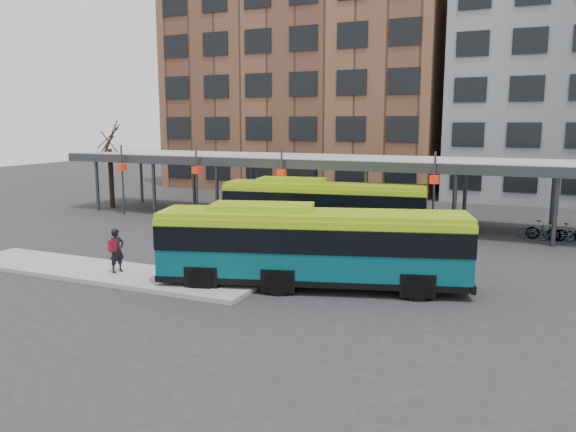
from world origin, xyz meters
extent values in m
plane|color=#28282B|center=(0.00, 0.00, 0.00)|extent=(120.00, 120.00, 0.00)
cube|color=gray|center=(-5.50, -3.00, 0.09)|extent=(14.00, 3.00, 0.18)
cube|color=#999B9E|center=(0.00, 13.00, 4.00)|extent=(40.00, 6.00, 0.35)
cube|color=#383A3D|center=(0.00, 10.00, 3.85)|extent=(40.00, 0.15, 0.55)
cylinder|color=#383A3D|center=(-18.00, 10.50, 1.90)|extent=(0.24, 0.24, 3.80)
cylinder|color=#383A3D|center=(-18.00, 15.50, 1.90)|extent=(0.24, 0.24, 3.80)
cylinder|color=#383A3D|center=(-13.00, 10.50, 1.90)|extent=(0.24, 0.24, 3.80)
cylinder|color=#383A3D|center=(-13.00, 15.50, 1.90)|extent=(0.24, 0.24, 3.80)
cylinder|color=#383A3D|center=(-8.00, 10.50, 1.90)|extent=(0.24, 0.24, 3.80)
cylinder|color=#383A3D|center=(-8.00, 15.50, 1.90)|extent=(0.24, 0.24, 3.80)
cylinder|color=#383A3D|center=(-3.00, 10.50, 1.90)|extent=(0.24, 0.24, 3.80)
cylinder|color=#383A3D|center=(-3.00, 15.50, 1.90)|extent=(0.24, 0.24, 3.80)
cylinder|color=#383A3D|center=(2.00, 10.50, 1.90)|extent=(0.24, 0.24, 3.80)
cylinder|color=#383A3D|center=(2.00, 15.50, 1.90)|extent=(0.24, 0.24, 3.80)
cylinder|color=#383A3D|center=(7.00, 10.50, 1.90)|extent=(0.24, 0.24, 3.80)
cylinder|color=#383A3D|center=(7.00, 15.50, 1.90)|extent=(0.24, 0.24, 3.80)
cylinder|color=#383A3D|center=(12.00, 10.50, 1.90)|extent=(0.24, 0.24, 3.80)
cylinder|color=#383A3D|center=(12.00, 15.50, 1.90)|extent=(0.24, 0.24, 3.80)
cylinder|color=#383A3D|center=(-15.00, 9.70, 2.40)|extent=(0.12, 0.12, 4.80)
cube|color=red|center=(-15.00, 9.70, 3.30)|extent=(0.45, 0.45, 0.45)
cylinder|color=#383A3D|center=(-9.00, 9.70, 2.40)|extent=(0.12, 0.12, 4.80)
cube|color=red|center=(-9.00, 9.70, 3.30)|extent=(0.45, 0.45, 0.45)
cylinder|color=#383A3D|center=(-3.00, 9.70, 2.40)|extent=(0.12, 0.12, 4.80)
cube|color=red|center=(-3.00, 9.70, 3.30)|extent=(0.45, 0.45, 0.45)
cylinder|color=#383A3D|center=(6.00, 9.70, 2.40)|extent=(0.12, 0.12, 4.80)
cube|color=red|center=(6.00, 9.70, 3.30)|extent=(0.45, 0.45, 0.45)
cylinder|color=black|center=(-18.00, 12.00, 2.20)|extent=(0.36, 0.36, 4.40)
cylinder|color=black|center=(-17.90, 12.00, 4.80)|extent=(0.08, 1.63, 1.59)
cylinder|color=black|center=(-18.00, 12.10, 4.80)|extent=(1.63, 0.13, 1.59)
cylinder|color=black|center=(-18.10, 11.99, 4.80)|extent=(0.15, 1.63, 1.59)
cylinder|color=black|center=(-18.00, 11.90, 4.80)|extent=(1.63, 0.10, 1.59)
cube|color=brown|center=(-10.00, 32.00, 11.00)|extent=(26.00, 14.00, 22.00)
cube|color=#084B58|center=(3.25, -1.28, 1.56)|extent=(11.89, 5.63, 2.43)
cube|color=black|center=(3.25, -1.28, 2.04)|extent=(11.96, 5.70, 0.92)
cube|color=#91BC13|center=(3.25, -1.28, 2.87)|extent=(11.87, 5.53, 0.19)
cube|color=#91BC13|center=(1.38, -1.83, 3.07)|extent=(4.23, 2.78, 0.34)
cube|color=black|center=(3.25, -1.28, 0.46)|extent=(11.97, 5.70, 0.23)
cylinder|color=black|center=(7.32, -1.33, 0.49)|extent=(1.02, 0.55, 0.97)
cylinder|color=black|center=(6.65, 0.95, 0.49)|extent=(1.02, 0.55, 0.97)
cylinder|color=black|center=(2.46, -2.75, 0.49)|extent=(1.02, 0.55, 0.97)
cylinder|color=black|center=(1.79, -0.47, 0.49)|extent=(1.02, 0.55, 0.97)
cylinder|color=black|center=(-0.34, -3.57, 0.49)|extent=(1.02, 0.55, 0.97)
cylinder|color=black|center=(-1.01, -1.30, 0.49)|extent=(1.02, 0.55, 0.97)
cube|color=#084B58|center=(-0.03, 8.97, 1.52)|extent=(11.64, 3.96, 2.38)
cube|color=black|center=(-0.03, 8.97, 2.00)|extent=(11.69, 4.03, 0.90)
cube|color=#91BC13|center=(-0.03, 8.97, 2.81)|extent=(11.62, 3.87, 0.19)
cube|color=#91BC13|center=(-1.91, 8.70, 3.00)|extent=(4.01, 2.23, 0.33)
cube|color=black|center=(-0.03, 8.97, 0.45)|extent=(11.70, 4.03, 0.23)
cylinder|color=black|center=(3.90, 8.36, 0.48)|extent=(0.98, 0.42, 0.95)
cylinder|color=black|center=(3.58, 10.65, 0.48)|extent=(0.98, 0.42, 0.95)
cylinder|color=black|center=(-0.99, 7.66, 0.48)|extent=(0.98, 0.42, 0.95)
cylinder|color=black|center=(-1.32, 9.96, 0.48)|extent=(0.98, 0.42, 0.95)
cylinder|color=black|center=(-3.82, 7.26, 0.48)|extent=(0.98, 0.42, 0.95)
cylinder|color=black|center=(-4.15, 9.56, 0.48)|extent=(0.98, 0.42, 0.95)
imported|color=black|center=(-4.71, -3.06, 1.10)|extent=(0.59, 0.76, 1.84)
cube|color=maroon|center=(-4.75, -3.24, 1.34)|extent=(0.27, 0.38, 0.49)
imported|color=slate|center=(11.09, 12.06, 0.42)|extent=(1.67, 0.91, 0.83)
imported|color=slate|center=(11.55, 11.98, 0.54)|extent=(1.85, 0.85, 1.07)
imported|color=slate|center=(12.37, 12.22, 0.42)|extent=(1.68, 1.05, 0.83)
imported|color=slate|center=(12.89, 12.19, 0.49)|extent=(1.71, 0.83, 0.99)
camera|label=1|loc=(10.83, -20.91, 6.31)|focal=35.00mm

